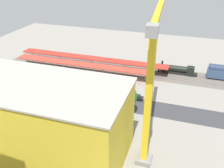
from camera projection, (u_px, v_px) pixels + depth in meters
name	position (u px, v px, depth m)	size (l,w,h in m)	color
ground_plane	(102.00, 95.00, 86.62)	(161.97, 161.97, 0.00)	gray
rail_bed	(121.00, 69.00, 106.25)	(101.23, 13.12, 0.01)	#665E54
street_asphalt	(99.00, 99.00, 83.98)	(101.23, 9.00, 0.01)	#38383D
track_rails	(121.00, 69.00, 106.16)	(101.23, 7.08, 0.12)	#9E9EA8
platform_canopy_near	(82.00, 64.00, 101.38)	(58.41, 4.85, 3.93)	#C63D2D
platform_canopy_far	(91.00, 58.00, 106.95)	(65.81, 5.06, 4.02)	#A82D23
locomotive	(178.00, 70.00, 101.20)	(15.77, 2.63, 4.82)	black
parked_car_0	(136.00, 97.00, 83.56)	(4.51, 1.93, 1.71)	black
parked_car_1	(119.00, 96.00, 84.63)	(4.53, 1.84, 1.76)	black
parked_car_2	(104.00, 92.00, 86.50)	(4.48, 1.96, 1.84)	black
parked_car_3	(88.00, 90.00, 88.02)	(4.15, 1.85, 1.64)	black
parked_car_4	(71.00, 87.00, 90.10)	(4.74, 1.81, 1.76)	black
parked_car_5	(57.00, 84.00, 91.89)	(4.24, 1.76, 1.88)	black
parked_car_6	(41.00, 83.00, 92.96)	(4.26, 1.89, 1.84)	black
parked_car_7	(30.00, 80.00, 95.07)	(4.65, 1.88, 1.70)	black
construction_building	(44.00, 120.00, 58.37)	(38.72, 19.48, 17.92)	yellow
construction_roof_slab	(39.00, 85.00, 54.14)	(39.32, 20.08, 0.40)	#ADA89E
tower_crane	(151.00, 80.00, 51.72)	(4.34, 28.60, 33.56)	gray
box_truck_0	(66.00, 108.00, 76.00)	(8.95, 2.53, 3.54)	black
street_tree_0	(89.00, 94.00, 77.40)	(4.21, 4.21, 6.98)	brown
street_tree_1	(127.00, 96.00, 73.89)	(6.25, 6.25, 9.14)	brown
street_tree_2	(113.00, 96.00, 75.41)	(4.62, 4.62, 7.63)	brown
traffic_light	(76.00, 78.00, 88.90)	(0.50, 0.36, 6.31)	#333333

